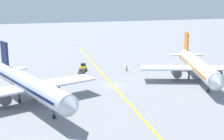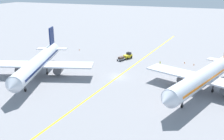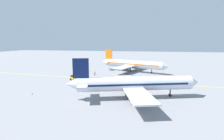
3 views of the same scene
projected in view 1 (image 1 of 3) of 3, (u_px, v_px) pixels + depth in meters
name	position (u px, v px, depth m)	size (l,w,h in m)	color
ground_plane	(113.00, 85.00, 73.29)	(400.00, 400.00, 0.00)	gray
apron_yellow_centreline	(113.00, 85.00, 73.29)	(0.40, 120.00, 0.01)	yellow
airplane_at_gate	(197.00, 66.00, 76.67)	(28.07, 34.34, 10.60)	silver
airplane_adjacent_stand	(30.00, 85.00, 59.78)	(28.26, 34.71, 10.60)	silver
baggage_tug_white	(83.00, 67.00, 88.12)	(2.64, 3.35, 2.11)	gold
baggage_cart_trailing	(81.00, 70.00, 84.94)	(2.30, 2.94, 1.24)	gray
ground_crew_worker	(127.00, 68.00, 87.22)	(0.32, 0.56, 1.68)	#23232D
traffic_cone_near_nose	(177.00, 64.00, 95.51)	(0.32, 0.32, 0.55)	orange
traffic_cone_mid_apron	(139.00, 65.00, 94.88)	(0.32, 0.32, 0.55)	orange
traffic_cone_by_wingtip	(10.00, 72.00, 85.46)	(0.32, 0.32, 0.55)	orange
traffic_cone_far_edge	(149.00, 65.00, 94.88)	(0.32, 0.32, 0.55)	orange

